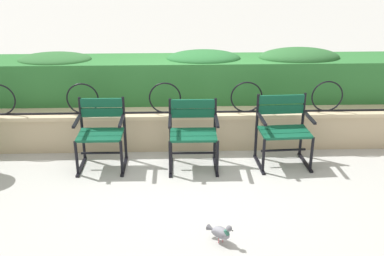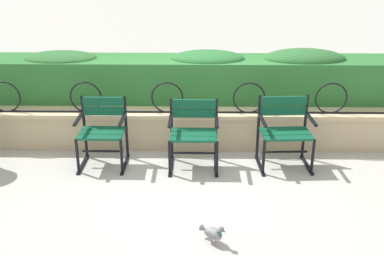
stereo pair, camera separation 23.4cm
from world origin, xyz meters
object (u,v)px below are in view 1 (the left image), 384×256
Objects in this scene: park_chair_right at (283,128)px; pigeon_near_chairs at (221,232)px; park_chair_left at (101,131)px; park_chair_centre at (193,131)px.

park_chair_right is 1.93m from pigeon_near_chairs.
park_chair_left reaches higher than park_chair_centre.
park_chair_right reaches higher than pigeon_near_chairs.
park_chair_left reaches higher than pigeon_near_chairs.
park_chair_left is 2.14m from pigeon_near_chairs.
pigeon_near_chairs is at bearing -119.00° from park_chair_right.
park_chair_right is at bearing 2.63° from park_chair_centre.
park_chair_centre is 1.65m from pigeon_near_chairs.
park_chair_left is 0.98× the size of park_chair_right.
park_chair_left is at bearing -179.68° from park_chair_right.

